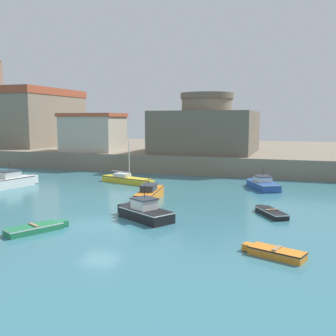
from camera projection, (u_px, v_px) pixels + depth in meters
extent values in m
plane|color=teal|center=(99.00, 224.00, 26.12)|extent=(200.00, 200.00, 0.00)
cube|color=gray|center=(222.00, 153.00, 67.27)|extent=(120.00, 40.00, 2.34)
cube|color=#237A4C|center=(34.00, 229.00, 24.24)|extent=(2.66, 3.55, 0.42)
cube|color=#237A4C|center=(63.00, 223.00, 25.58)|extent=(0.85, 0.80, 0.36)
cube|color=white|center=(34.00, 226.00, 24.22)|extent=(2.68, 3.58, 0.07)
cube|color=#997F5B|center=(34.00, 225.00, 24.21)|extent=(1.01, 0.66, 0.08)
cube|color=#284C9E|center=(263.00, 186.00, 39.08)|extent=(3.67, 4.66, 0.75)
cube|color=#284C9E|center=(254.00, 182.00, 41.58)|extent=(1.32, 1.24, 0.63)
cube|color=white|center=(263.00, 182.00, 39.04)|extent=(3.71, 4.70, 0.07)
cube|color=silver|center=(263.00, 179.00, 39.21)|extent=(1.95, 1.98, 0.52)
cube|color=#2D333D|center=(263.00, 176.00, 39.17)|extent=(2.10, 2.14, 0.08)
cylinder|color=black|center=(263.00, 171.00, 39.11)|extent=(0.04, 0.04, 0.90)
cube|color=black|center=(272.00, 213.00, 28.35)|extent=(2.55, 3.27, 0.41)
cube|color=black|center=(260.00, 208.00, 30.11)|extent=(0.75, 0.72, 0.35)
cube|color=white|center=(272.00, 211.00, 28.33)|extent=(2.58, 3.30, 0.07)
cube|color=#997F5B|center=(272.00, 210.00, 28.32)|extent=(0.88, 0.64, 0.08)
cube|color=black|center=(146.00, 215.00, 27.18)|extent=(4.39, 3.64, 0.75)
cube|color=black|center=(126.00, 209.00, 29.01)|extent=(1.22, 1.29, 0.63)
cube|color=white|center=(146.00, 210.00, 27.14)|extent=(4.44, 3.68, 0.07)
cube|color=silver|center=(144.00, 204.00, 27.25)|extent=(1.91, 1.90, 0.68)
cube|color=#2D333D|center=(144.00, 199.00, 27.20)|extent=(2.07, 2.04, 0.08)
cylinder|color=black|center=(144.00, 192.00, 27.14)|extent=(0.04, 0.04, 0.90)
cube|color=white|center=(8.00, 183.00, 39.93)|extent=(2.86, 5.67, 0.99)
cube|color=white|center=(33.00, 179.00, 42.52)|extent=(1.04, 0.92, 0.84)
cube|color=black|center=(8.00, 179.00, 39.87)|extent=(2.89, 5.73, 0.07)
cube|color=silver|center=(10.00, 175.00, 40.06)|extent=(1.63, 2.14, 0.66)
cube|color=#2D333D|center=(10.00, 171.00, 40.01)|extent=(1.75, 2.32, 0.08)
cylinder|color=black|center=(9.00, 166.00, 39.95)|extent=(0.04, 0.04, 0.90)
cube|color=orange|center=(277.00, 253.00, 19.84)|extent=(2.96, 1.94, 0.42)
cube|color=orange|center=(248.00, 247.00, 20.84)|extent=(0.64, 0.70, 0.36)
cube|color=black|center=(277.00, 250.00, 19.81)|extent=(2.99, 1.96, 0.07)
cube|color=#997F5B|center=(277.00, 248.00, 19.80)|extent=(0.50, 0.90, 0.08)
cube|color=yellow|center=(126.00, 180.00, 42.98)|extent=(6.26, 3.17, 0.65)
cube|color=yellow|center=(150.00, 183.00, 41.02)|extent=(0.82, 0.91, 0.55)
cube|color=black|center=(126.00, 177.00, 42.95)|extent=(6.32, 3.20, 0.07)
cylinder|color=silver|center=(129.00, 159.00, 42.43)|extent=(0.10, 0.10, 4.01)
cylinder|color=silver|center=(121.00, 172.00, 43.32)|extent=(2.65, 0.91, 0.08)
cube|color=silver|center=(122.00, 175.00, 43.28)|extent=(2.04, 1.47, 0.36)
cube|color=orange|center=(150.00, 195.00, 33.67)|extent=(2.21, 5.56, 0.91)
cube|color=orange|center=(141.00, 203.00, 30.71)|extent=(0.89, 0.77, 0.77)
cube|color=black|center=(150.00, 190.00, 33.62)|extent=(2.23, 5.62, 0.07)
cube|color=#333842|center=(149.00, 188.00, 33.32)|extent=(1.36, 2.03, 0.47)
cube|color=#2D333D|center=(149.00, 185.00, 33.29)|extent=(1.45, 2.20, 0.08)
cylinder|color=black|center=(149.00, 179.00, 33.23)|extent=(0.04, 0.04, 0.90)
cube|color=gray|center=(34.00, 121.00, 69.16)|extent=(10.90, 17.04, 8.62)
cube|color=#9E472D|center=(33.00, 93.00, 68.55)|extent=(11.12, 17.38, 1.20)
cube|color=#685E4F|center=(207.00, 132.00, 55.35)|extent=(13.36, 13.36, 5.69)
cylinder|color=gray|center=(207.00, 126.00, 55.25)|extent=(7.05, 7.05, 7.42)
cylinder|color=#685E4F|center=(207.00, 96.00, 54.74)|extent=(7.40, 7.40, 0.80)
cube|color=#BCB29E|center=(93.00, 134.00, 56.98)|extent=(8.03, 6.06, 4.97)
cube|color=#B25133|center=(93.00, 115.00, 56.64)|extent=(8.43, 6.36, 0.50)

